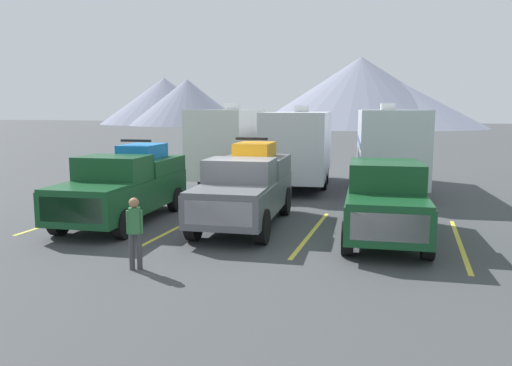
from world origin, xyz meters
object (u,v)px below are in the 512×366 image
Objects in this scene: camper_trailer_b at (299,144)px; camper_trailer_c at (388,144)px; person_a at (135,228)px; camper_trailer_a at (228,142)px; pickup_truck_a at (125,184)px; pickup_truck_b at (246,186)px; pickup_truck_c at (385,197)px.

camper_trailer_c is at bearing 4.01° from camper_trailer_b.
camper_trailer_a is at bearing 100.86° from person_a.
camper_trailer_c is at bearing 49.22° from pickup_truck_a.
pickup_truck_c is at bearing -5.38° from pickup_truck_b.
pickup_truck_c reaches higher than person_a.
person_a is (-0.86, -12.79, -1.00)m from camper_trailer_b.
camper_trailer_a is (-3.34, 7.65, 0.78)m from pickup_truck_b.
pickup_truck_b is at bearing 79.06° from person_a.
camper_trailer_c reaches higher than pickup_truck_a.
person_a is at bearing -93.86° from camper_trailer_b.
camper_trailer_b is at bearing 4.70° from camper_trailer_a.
person_a is (-5.03, -4.49, -0.19)m from pickup_truck_c.
person_a is (2.40, -12.52, -1.05)m from camper_trailer_a.
pickup_truck_a is 7.86m from pickup_truck_c.
pickup_truck_a is 1.03× the size of pickup_truck_b.
pickup_truck_a reaches higher than pickup_truck_c.
pickup_truck_b is 3.55× the size of person_a.
camper_trailer_c is (7.12, 0.54, 0.00)m from camper_trailer_a.
pickup_truck_b is at bearing -89.42° from camper_trailer_b.
pickup_truck_c is 3.38× the size of person_a.
pickup_truck_b is at bearing -66.38° from camper_trailer_a.
person_a is at bearing -79.14° from camper_trailer_a.
pickup_truck_b is 1.05× the size of pickup_truck_c.
camper_trailer_a reaches higher than pickup_truck_c.
pickup_truck_b reaches higher than pickup_truck_a.
camper_trailer_c is at bearing 70.13° from person_a.
pickup_truck_b is 0.61× the size of camper_trailer_c.
camper_trailer_c is (-0.31, 8.57, 0.86)m from pickup_truck_c.
pickup_truck_a is 11.59m from camper_trailer_c.
camper_trailer_c is (3.78, 8.18, 0.79)m from pickup_truck_b.
camper_trailer_c is 13.93m from person_a.
pickup_truck_b is 4.10m from pickup_truck_c.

